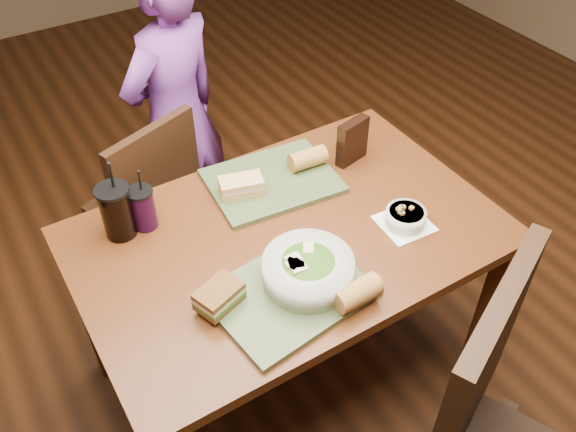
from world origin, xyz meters
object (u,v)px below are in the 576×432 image
(chair_far, at_px, (154,202))
(baguette_near, at_px, (357,293))
(sandwich_near, at_px, (219,296))
(chip_bag, at_px, (352,141))
(diner, at_px, (176,118))
(tray_far, at_px, (272,181))
(sandwich_far, at_px, (241,186))
(cup_cola, at_px, (117,211))
(tray_near, at_px, (289,294))
(dining_table, at_px, (288,253))
(soup_bowl, at_px, (406,217))
(salad_bowl, at_px, (308,269))
(baguette_far, at_px, (308,158))
(cup_berry, at_px, (143,208))

(chair_far, height_order, baguette_near, chair_far)
(sandwich_near, height_order, chip_bag, chip_bag)
(diner, xyz_separation_m, tray_far, (0.08, -0.65, 0.08))
(sandwich_far, bearing_deg, cup_cola, 173.72)
(tray_near, height_order, cup_cola, cup_cola)
(diner, distance_m, chip_bag, 0.80)
(dining_table, distance_m, chair_far, 0.70)
(soup_bowl, bearing_deg, diner, 107.37)
(chair_far, height_order, salad_bowl, chair_far)
(chair_far, distance_m, baguette_far, 0.68)
(dining_table, xyz_separation_m, cup_berry, (-0.36, 0.26, 0.16))
(dining_table, height_order, salad_bowl, salad_bowl)
(sandwich_far, relative_size, baguette_far, 1.20)
(baguette_near, bearing_deg, salad_bowl, 117.15)
(tray_near, height_order, tray_far, same)
(dining_table, bearing_deg, soup_bowl, -25.74)
(chip_bag, bearing_deg, cup_berry, 162.64)
(diner, distance_m, soup_bowl, 1.10)
(tray_near, height_order, soup_bowl, soup_bowl)
(diner, relative_size, cup_cola, 4.88)
(salad_bowl, xyz_separation_m, sandwich_near, (-0.25, 0.05, -0.01))
(chair_far, height_order, chip_bag, chip_bag)
(diner, bearing_deg, sandwich_far, 64.95)
(dining_table, relative_size, diner, 0.96)
(diner, distance_m, salad_bowl, 1.10)
(chair_far, height_order, tray_far, chair_far)
(salad_bowl, bearing_deg, tray_far, 71.92)
(baguette_near, relative_size, cup_berry, 0.61)
(dining_table, relative_size, soup_bowl, 7.92)
(chair_far, bearing_deg, dining_table, -71.46)
(soup_bowl, bearing_deg, salad_bowl, -173.40)
(sandwich_near, distance_m, cup_cola, 0.44)
(diner, bearing_deg, dining_table, 68.56)
(sandwich_near, relative_size, sandwich_far, 0.93)
(chair_far, bearing_deg, cup_cola, -120.43)
(diner, relative_size, sandwich_near, 9.26)
(dining_table, height_order, diner, diner)
(salad_bowl, relative_size, soup_bowl, 1.57)
(tray_far, height_order, baguette_far, baguette_far)
(dining_table, bearing_deg, tray_near, -121.07)
(tray_far, bearing_deg, baguette_far, -1.44)
(tray_far, bearing_deg, tray_near, -115.23)
(chair_far, relative_size, tray_near, 2.12)
(salad_bowl, xyz_separation_m, sandwich_far, (0.02, 0.43, -0.02))
(soup_bowl, relative_size, sandwich_near, 1.13)
(tray_far, relative_size, sandwich_near, 2.88)
(tray_near, distance_m, tray_far, 0.50)
(baguette_far, relative_size, cup_cola, 0.47)
(tray_near, xyz_separation_m, baguette_near, (0.14, -0.13, 0.04))
(tray_near, relative_size, chip_bag, 2.58)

